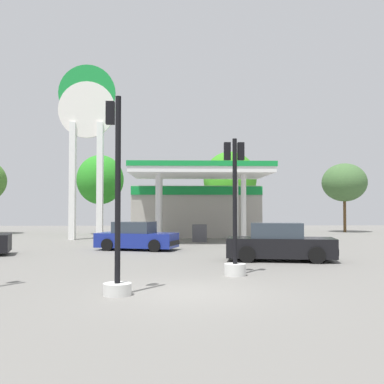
{
  "coord_description": "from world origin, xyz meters",
  "views": [
    {
      "loc": [
        -0.29,
        -11.85,
        2.14
      ],
      "look_at": [
        0.64,
        14.38,
        3.04
      ],
      "focal_mm": 43.54,
      "sensor_mm": 36.0,
      "label": 1
    }
  ],
  "objects_px": {
    "traffic_signal_1": "(235,228)",
    "tree_3": "(344,183)",
    "car_1": "(280,243)",
    "station_pole_sign": "(87,129)",
    "traffic_signal_2": "(117,232)",
    "car_0": "(136,237)",
    "tree_1": "(100,180)",
    "tree_2": "(230,179)"
  },
  "relations": [
    {
      "from": "car_0",
      "to": "traffic_signal_1",
      "type": "bearing_deg",
      "value": -66.93
    },
    {
      "from": "car_1",
      "to": "traffic_signal_1",
      "type": "height_order",
      "value": "traffic_signal_1"
    },
    {
      "from": "traffic_signal_1",
      "to": "tree_3",
      "type": "bearing_deg",
      "value": 63.22
    },
    {
      "from": "traffic_signal_1",
      "to": "car_1",
      "type": "bearing_deg",
      "value": 59.94
    },
    {
      "from": "car_1",
      "to": "tree_1",
      "type": "bearing_deg",
      "value": 118.4
    },
    {
      "from": "tree_1",
      "to": "tree_2",
      "type": "distance_m",
      "value": 10.79
    },
    {
      "from": "car_1",
      "to": "tree_1",
      "type": "height_order",
      "value": "tree_1"
    },
    {
      "from": "station_pole_sign",
      "to": "traffic_signal_1",
      "type": "xyz_separation_m",
      "value": [
        7.95,
        -17.02,
        -6.05
      ]
    },
    {
      "from": "station_pole_sign",
      "to": "car_0",
      "type": "relative_size",
      "value": 2.76
    },
    {
      "from": "car_0",
      "to": "car_1",
      "type": "relative_size",
      "value": 0.95
    },
    {
      "from": "car_1",
      "to": "tree_2",
      "type": "height_order",
      "value": "tree_2"
    },
    {
      "from": "station_pole_sign",
      "to": "car_1",
      "type": "distance_m",
      "value": 17.92
    },
    {
      "from": "car_0",
      "to": "tree_2",
      "type": "xyz_separation_m",
      "value": [
        6.6,
        15.24,
        3.94
      ]
    },
    {
      "from": "car_1",
      "to": "station_pole_sign",
      "type": "bearing_deg",
      "value": 128.5
    },
    {
      "from": "car_0",
      "to": "tree_3",
      "type": "bearing_deg",
      "value": 44.82
    },
    {
      "from": "car_0",
      "to": "traffic_signal_2",
      "type": "relative_size",
      "value": 0.88
    },
    {
      "from": "traffic_signal_1",
      "to": "tree_3",
      "type": "distance_m",
      "value": 29.27
    },
    {
      "from": "traffic_signal_2",
      "to": "tree_2",
      "type": "height_order",
      "value": "tree_2"
    },
    {
      "from": "traffic_signal_1",
      "to": "tree_2",
      "type": "xyz_separation_m",
      "value": [
        2.72,
        24.35,
        3.09
      ]
    },
    {
      "from": "traffic_signal_1",
      "to": "tree_1",
      "type": "relative_size",
      "value": 0.67
    },
    {
      "from": "car_1",
      "to": "traffic_signal_1",
      "type": "relative_size",
      "value": 1.05
    },
    {
      "from": "traffic_signal_2",
      "to": "tree_2",
      "type": "relative_size",
      "value": 0.71
    },
    {
      "from": "traffic_signal_1",
      "to": "traffic_signal_2",
      "type": "relative_size",
      "value": 0.89
    },
    {
      "from": "station_pole_sign",
      "to": "car_1",
      "type": "xyz_separation_m",
      "value": [
        10.3,
        -12.96,
        -6.86
      ]
    },
    {
      "from": "car_1",
      "to": "traffic_signal_2",
      "type": "bearing_deg",
      "value": -127.98
    },
    {
      "from": "car_0",
      "to": "traffic_signal_1",
      "type": "xyz_separation_m",
      "value": [
        3.88,
        -9.11,
        0.86
      ]
    },
    {
      "from": "car_0",
      "to": "tree_3",
      "type": "xyz_separation_m",
      "value": [
        17.0,
        16.89,
        3.75
      ]
    },
    {
      "from": "tree_1",
      "to": "tree_3",
      "type": "distance_m",
      "value": 21.32
    },
    {
      "from": "station_pole_sign",
      "to": "tree_3",
      "type": "relative_size",
      "value": 1.96
    },
    {
      "from": "station_pole_sign",
      "to": "tree_2",
      "type": "bearing_deg",
      "value": 34.49
    },
    {
      "from": "car_1",
      "to": "traffic_signal_2",
      "type": "xyz_separation_m",
      "value": [
        -5.69,
        -7.29,
        0.84
      ]
    },
    {
      "from": "traffic_signal_2",
      "to": "tree_1",
      "type": "height_order",
      "value": "tree_1"
    },
    {
      "from": "car_0",
      "to": "tree_2",
      "type": "distance_m",
      "value": 17.07
    },
    {
      "from": "station_pole_sign",
      "to": "tree_2",
      "type": "height_order",
      "value": "station_pole_sign"
    },
    {
      "from": "car_1",
      "to": "tree_1",
      "type": "distance_m",
      "value": 22.12
    },
    {
      "from": "tree_2",
      "to": "station_pole_sign",
      "type": "bearing_deg",
      "value": -145.51
    },
    {
      "from": "station_pole_sign",
      "to": "car_1",
      "type": "relative_size",
      "value": 2.62
    },
    {
      "from": "tree_1",
      "to": "tree_2",
      "type": "bearing_deg",
      "value": 5.88
    },
    {
      "from": "traffic_signal_1",
      "to": "traffic_signal_2",
      "type": "distance_m",
      "value": 4.64
    },
    {
      "from": "station_pole_sign",
      "to": "traffic_signal_2",
      "type": "distance_m",
      "value": 21.62
    },
    {
      "from": "station_pole_sign",
      "to": "tree_1",
      "type": "distance_m",
      "value": 6.96
    },
    {
      "from": "traffic_signal_1",
      "to": "tree_3",
      "type": "xyz_separation_m",
      "value": [
        13.12,
        26.0,
        2.9
      ]
    }
  ]
}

